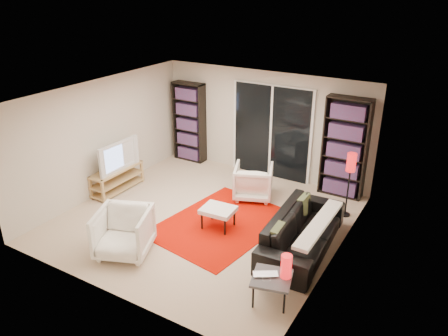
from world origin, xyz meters
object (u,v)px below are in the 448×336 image
at_px(bookshelf_left, 189,122).
at_px(side_table, 272,279).
at_px(armchair_front, 124,232).
at_px(ottoman, 218,211).
at_px(sofa, 303,231).
at_px(tv_stand, 117,179).
at_px(bookshelf_right, 345,148).
at_px(armchair_back, 253,182).
at_px(floor_lamp, 351,169).

xyz_separation_m(bookshelf_left, side_table, (4.01, -3.78, -0.61)).
height_order(bookshelf_left, armchair_front, bookshelf_left).
bearing_deg(ottoman, sofa, 5.25).
xyz_separation_m(armchair_front, side_table, (2.59, 0.18, -0.03)).
bearing_deg(bookshelf_left, sofa, -30.73).
bearing_deg(tv_stand, bookshelf_right, 28.22).
relative_size(bookshelf_right, armchair_back, 2.67).
distance_m(armchair_back, ottoman, 1.40).
relative_size(bookshelf_right, side_table, 3.17).
xyz_separation_m(tv_stand, armchair_back, (2.67, 1.19, 0.09)).
bearing_deg(side_table, armchair_front, -176.07).
bearing_deg(ottoman, armchair_front, -121.45).
relative_size(armchair_front, side_table, 1.31).
height_order(bookshelf_right, floor_lamp, bookshelf_right).
distance_m(sofa, armchair_back, 2.02).
height_order(side_table, floor_lamp, floor_lamp).
distance_m(side_table, floor_lamp, 3.02).
bearing_deg(armchair_back, armchair_front, 50.57).
distance_m(tv_stand, side_table, 4.61).
relative_size(tv_stand, side_table, 1.92).
height_order(sofa, side_table, sofa).
height_order(armchair_back, side_table, armchair_back).
distance_m(bookshelf_left, tv_stand, 2.38).
relative_size(sofa, armchair_front, 2.62).
xyz_separation_m(bookshelf_right, tv_stand, (-4.19, -2.25, -0.79)).
relative_size(bookshelf_left, ottoman, 3.16).
relative_size(bookshelf_left, floor_lamp, 1.52).
relative_size(bookshelf_left, armchair_front, 2.25).
bearing_deg(armchair_back, tv_stand, 1.92).
height_order(tv_stand, side_table, tv_stand).
relative_size(bookshelf_left, armchair_back, 2.48).
distance_m(bookshelf_left, ottoman, 3.45).
xyz_separation_m(sofa, floor_lamp, (0.31, 1.49, 0.64)).
distance_m(tv_stand, armchair_front, 2.46).
height_order(armchair_back, ottoman, armchair_back).
relative_size(tv_stand, sofa, 0.56).
bearing_deg(floor_lamp, armchair_front, -131.73).
height_order(bookshelf_left, floor_lamp, bookshelf_left).
xyz_separation_m(armchair_back, armchair_front, (-0.91, -2.89, 0.04)).
bearing_deg(armchair_front, armchair_back, 50.36).
distance_m(bookshelf_left, sofa, 4.59).
relative_size(tv_stand, armchair_front, 1.47).
bearing_deg(tv_stand, armchair_back, 23.95).
bearing_deg(side_table, bookshelf_right, 92.47).
xyz_separation_m(tv_stand, side_table, (4.35, -1.53, 0.10)).
bearing_deg(armchair_back, ottoman, 68.15).
bearing_deg(tv_stand, armchair_front, -44.00).
bearing_deg(bookshelf_right, floor_lamp, -66.36).
bearing_deg(tv_stand, side_table, -19.32).
bearing_deg(ottoman, bookshelf_left, 133.43).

